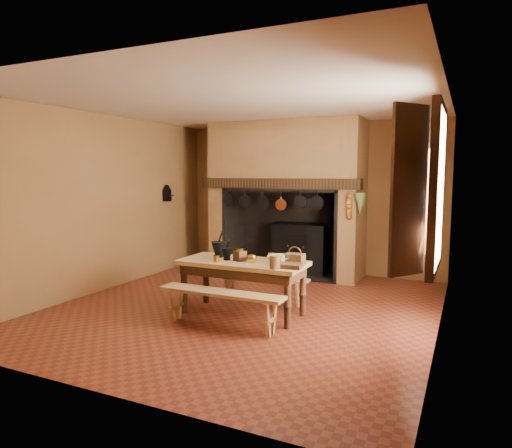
% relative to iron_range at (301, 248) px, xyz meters
% --- Properties ---
extents(floor, '(5.50, 5.50, 0.00)m').
position_rel_iron_range_xyz_m(floor, '(0.04, -2.45, -0.48)').
color(floor, maroon).
rests_on(floor, ground).
extents(ceiling, '(5.50, 5.50, 0.00)m').
position_rel_iron_range_xyz_m(ceiling, '(0.04, -2.45, 2.32)').
color(ceiling, silver).
rests_on(ceiling, back_wall).
extents(back_wall, '(5.00, 0.02, 2.80)m').
position_rel_iron_range_xyz_m(back_wall, '(0.04, 0.30, 0.92)').
color(back_wall, '#92633A').
rests_on(back_wall, floor).
extents(wall_left, '(0.02, 5.50, 2.80)m').
position_rel_iron_range_xyz_m(wall_left, '(-2.46, -2.45, 0.92)').
color(wall_left, '#92633A').
rests_on(wall_left, floor).
extents(wall_right, '(0.02, 5.50, 2.80)m').
position_rel_iron_range_xyz_m(wall_right, '(2.54, -2.45, 0.92)').
color(wall_right, '#92633A').
rests_on(wall_right, floor).
extents(wall_front, '(5.00, 0.02, 2.80)m').
position_rel_iron_range_xyz_m(wall_front, '(0.04, -5.20, 0.92)').
color(wall_front, '#92633A').
rests_on(wall_front, floor).
extents(chimney_breast, '(2.95, 0.96, 2.80)m').
position_rel_iron_range_xyz_m(chimney_breast, '(-0.26, -0.14, 1.33)').
color(chimney_breast, '#92633A').
rests_on(chimney_breast, floor).
extents(iron_range, '(1.12, 0.55, 1.60)m').
position_rel_iron_range_xyz_m(iron_range, '(0.00, 0.00, 0.00)').
color(iron_range, black).
rests_on(iron_range, floor).
extents(hearth_pans, '(0.51, 0.62, 0.20)m').
position_rel_iron_range_xyz_m(hearth_pans, '(-1.01, -0.23, -0.39)').
color(hearth_pans, gold).
rests_on(hearth_pans, floor).
extents(hanging_pans, '(1.92, 0.29, 0.27)m').
position_rel_iron_range_xyz_m(hanging_pans, '(-0.30, -0.64, 0.88)').
color(hanging_pans, black).
rests_on(hanging_pans, chimney_breast).
extents(onion_string, '(0.12, 0.10, 0.46)m').
position_rel_iron_range_xyz_m(onion_string, '(1.04, -0.66, 0.85)').
color(onion_string, '#99581C').
rests_on(onion_string, chimney_breast).
extents(herb_bunch, '(0.20, 0.20, 0.35)m').
position_rel_iron_range_xyz_m(herb_bunch, '(1.22, -0.66, 0.90)').
color(herb_bunch, '#4F592A').
rests_on(herb_bunch, chimney_breast).
extents(window, '(0.39, 1.75, 1.76)m').
position_rel_iron_range_xyz_m(window, '(2.39, -2.85, 1.22)').
color(window, white).
rests_on(window, wall_right).
extents(wall_coffee_mill, '(0.23, 0.16, 0.31)m').
position_rel_iron_range_xyz_m(wall_coffee_mill, '(-2.38, -0.90, 1.03)').
color(wall_coffee_mill, black).
rests_on(wall_coffee_mill, wall_left).
extents(work_table, '(1.67, 0.74, 0.72)m').
position_rel_iron_range_xyz_m(work_table, '(0.15, -2.73, 0.12)').
color(work_table, tan).
rests_on(work_table, floor).
extents(bench_front, '(1.61, 0.28, 0.45)m').
position_rel_iron_range_xyz_m(bench_front, '(0.15, -3.32, -0.14)').
color(bench_front, tan).
rests_on(bench_front, floor).
extents(bench_back, '(1.37, 0.24, 0.38)m').
position_rel_iron_range_xyz_m(bench_back, '(0.15, -2.08, -0.20)').
color(bench_back, tan).
rests_on(bench_back, floor).
extents(mortar_large, '(0.21, 0.21, 0.36)m').
position_rel_iron_range_xyz_m(mortar_large, '(-0.27, -2.63, 0.36)').
color(mortar_large, black).
rests_on(mortar_large, work_table).
extents(mortar_small, '(0.16, 0.16, 0.27)m').
position_rel_iron_range_xyz_m(mortar_small, '(-0.07, -2.76, 0.33)').
color(mortar_small, black).
rests_on(mortar_small, work_table).
extents(coffee_grinder, '(0.20, 0.17, 0.20)m').
position_rel_iron_range_xyz_m(coffee_grinder, '(0.12, -2.75, 0.32)').
color(coffee_grinder, '#321910').
rests_on(coffee_grinder, work_table).
extents(brass_mug_a, '(0.11, 0.11, 0.09)m').
position_rel_iron_range_xyz_m(brass_mug_a, '(-0.12, -2.97, 0.28)').
color(brass_mug_a, gold).
rests_on(brass_mug_a, work_table).
extents(brass_mug_b, '(0.11, 0.11, 0.09)m').
position_rel_iron_range_xyz_m(brass_mug_b, '(0.43, -2.45, 0.28)').
color(brass_mug_b, gold).
rests_on(brass_mug_b, work_table).
extents(mixing_bowl, '(0.39, 0.39, 0.08)m').
position_rel_iron_range_xyz_m(mixing_bowl, '(0.63, -2.60, 0.28)').
color(mixing_bowl, '#BBB290').
rests_on(mixing_bowl, work_table).
extents(stoneware_crock, '(0.17, 0.17, 0.16)m').
position_rel_iron_range_xyz_m(stoneware_crock, '(0.72, -3.01, 0.32)').
color(stoneware_crock, brown).
rests_on(stoneware_crock, work_table).
extents(glass_jar, '(0.08, 0.08, 0.13)m').
position_rel_iron_range_xyz_m(glass_jar, '(0.72, -2.77, 0.30)').
color(glass_jar, beige).
rests_on(glass_jar, work_table).
extents(wicker_basket, '(0.24, 0.18, 0.23)m').
position_rel_iron_range_xyz_m(wicker_basket, '(0.84, -2.64, 0.31)').
color(wicker_basket, '#482B15').
rests_on(wicker_basket, work_table).
extents(wooden_tray, '(0.33, 0.25, 0.05)m').
position_rel_iron_range_xyz_m(wooden_tray, '(0.86, -2.88, 0.26)').
color(wooden_tray, '#321910').
rests_on(wooden_tray, work_table).
extents(brass_cup, '(0.16, 0.16, 0.10)m').
position_rel_iron_range_xyz_m(brass_cup, '(0.31, -2.79, 0.29)').
color(brass_cup, gold).
rests_on(brass_cup, work_table).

